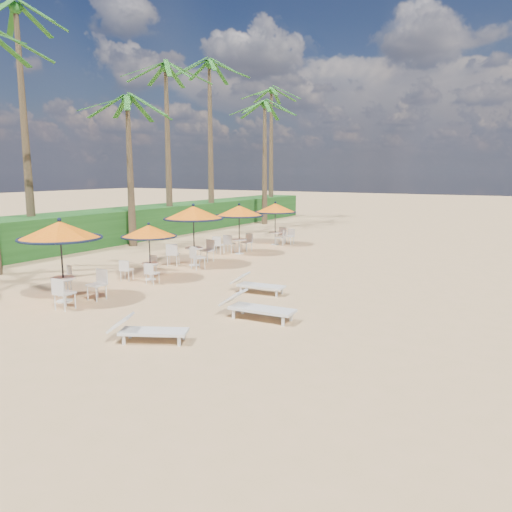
{
  "coord_description": "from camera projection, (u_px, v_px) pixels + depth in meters",
  "views": [
    {
      "loc": [
        7.65,
        -9.89,
        3.93
      ],
      "look_at": [
        -0.44,
        4.0,
        1.2
      ],
      "focal_mm": 35.0,
      "sensor_mm": 36.0,
      "label": 1
    }
  ],
  "objects": [
    {
      "name": "lounger_far",
      "position": [
        256.0,
        284.0,
        16.28
      ],
      "size": [
        1.84,
        0.73,
        0.64
      ],
      "rotation": [
        0.0,
        0.0,
        0.09
      ],
      "color": "silver",
      "rests_on": "ground"
    },
    {
      "name": "lounger_mid",
      "position": [
        255.0,
        306.0,
        13.42
      ],
      "size": [
        2.11,
        0.77,
        0.74
      ],
      "rotation": [
        0.0,
        0.0,
        0.06
      ],
      "color": "silver",
      "rests_on": "ground"
    },
    {
      "name": "palm_6",
      "position": [
        265.0,
        112.0,
        36.36
      ],
      "size": [
        5.0,
        5.0,
        9.0
      ],
      "color": "brown",
      "rests_on": "ground"
    },
    {
      "name": "palm_2",
      "position": [
        17.0,
        24.0,
        22.53
      ],
      "size": [
        5.0,
        5.0,
        11.47
      ],
      "color": "brown",
      "rests_on": "ground"
    },
    {
      "name": "station_0",
      "position": [
        62.0,
        241.0,
        14.96
      ],
      "size": [
        2.47,
        2.47,
        2.58
      ],
      "color": "black",
      "rests_on": "ground"
    },
    {
      "name": "scrub_hedge",
      "position": [
        122.0,
        225.0,
        28.8
      ],
      "size": [
        3.0,
        40.0,
        1.8
      ],
      "primitive_type": "cube",
      "color": "#194716",
      "rests_on": "ground"
    },
    {
      "name": "station_2",
      "position": [
        193.0,
        220.0,
        20.8
      ],
      "size": [
        2.51,
        2.59,
        2.62
      ],
      "color": "black",
      "rests_on": "ground"
    },
    {
      "name": "palm_7",
      "position": [
        271.0,
        98.0,
        40.87
      ],
      "size": [
        5.0,
        5.0,
        10.75
      ],
      "color": "brown",
      "rests_on": "ground"
    },
    {
      "name": "station_3",
      "position": [
        238.0,
        217.0,
        23.86
      ],
      "size": [
        2.34,
        2.34,
        2.44
      ],
      "color": "black",
      "rests_on": "ground"
    },
    {
      "name": "palm_5",
      "position": [
        209.0,
        75.0,
        32.88
      ],
      "size": [
        5.0,
        5.0,
        11.15
      ],
      "color": "brown",
      "rests_on": "ground"
    },
    {
      "name": "palm_3",
      "position": [
        128.0,
        110.0,
        25.51
      ],
      "size": [
        5.0,
        5.0,
        7.77
      ],
      "color": "brown",
      "rests_on": "ground"
    },
    {
      "name": "palm_4",
      "position": [
        166.0,
        78.0,
        29.59
      ],
      "size": [
        5.0,
        5.0,
        10.26
      ],
      "color": "brown",
      "rests_on": "ground"
    },
    {
      "name": "station_4",
      "position": [
        277.0,
        213.0,
        26.82
      ],
      "size": [
        2.25,
        2.25,
        2.35
      ],
      "color": "black",
      "rests_on": "ground"
    },
    {
      "name": "station_1",
      "position": [
        148.0,
        238.0,
        18.11
      ],
      "size": [
        2.03,
        2.03,
        2.11
      ],
      "color": "black",
      "rests_on": "ground"
    },
    {
      "name": "ground",
      "position": [
        193.0,
        326.0,
        12.88
      ],
      "size": [
        160.0,
        160.0,
        0.0
      ],
      "primitive_type": "plane",
      "color": "tan",
      "rests_on": "ground"
    },
    {
      "name": "lounger_near",
      "position": [
        146.0,
        329.0,
        11.59
      ],
      "size": [
        1.89,
        1.32,
        0.65
      ],
      "rotation": [
        0.0,
        0.0,
        0.46
      ],
      "color": "silver",
      "rests_on": "ground"
    }
  ]
}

